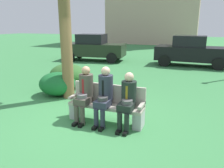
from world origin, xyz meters
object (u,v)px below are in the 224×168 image
seated_man_middle (104,93)px  parked_car_far (191,51)px  seated_man_right (128,98)px  shrub_mid_lawn (68,75)px  park_bench (107,105)px  shrub_near_bench (58,84)px  seated_man_left (85,91)px  parked_car_near (94,47)px

seated_man_middle → parked_car_far: bearing=79.8°
seated_man_right → shrub_mid_lawn: bearing=142.1°
park_bench → shrub_near_bench: bearing=150.8°
seated_man_left → seated_man_right: (1.08, -0.01, -0.03)m
seated_man_left → seated_man_middle: 0.51m
parked_car_near → parked_car_far: same height
park_bench → seated_man_right: (0.56, -0.13, 0.29)m
seated_man_left → seated_man_middle: (0.51, 0.00, 0.01)m
shrub_mid_lawn → parked_car_near: size_ratio=0.34×
park_bench → parked_car_near: size_ratio=0.45×
seated_man_left → seated_man_right: 1.08m
seated_man_middle → shrub_near_bench: seated_man_middle is taller
parked_car_near → shrub_near_bench: bearing=-73.5°
seated_man_middle → parked_car_far: size_ratio=0.35×
shrub_mid_lawn → parked_car_near: 6.15m
shrub_mid_lawn → shrub_near_bench: bearing=-76.8°
seated_man_middle → seated_man_right: (0.57, -0.01, -0.04)m
park_bench → seated_man_right: 0.64m
park_bench → parked_car_near: parked_car_near is taller
seated_man_middle → park_bench: bearing=87.3°
park_bench → shrub_near_bench: size_ratio=1.49×
seated_man_middle → parked_car_near: (-4.35, 8.28, 0.09)m
shrub_near_bench → seated_man_left: bearing=-38.3°
parked_car_far → seated_man_right: bearing=-96.5°
seated_man_right → shrub_mid_lawn: seated_man_right is taller
parked_car_near → seated_man_middle: bearing=-62.3°
seated_man_left → shrub_mid_lawn: (-2.03, 2.41, -0.31)m
seated_man_left → parked_car_near: 9.13m
seated_man_left → parked_car_far: bearing=76.5°
park_bench → seated_man_middle: 0.36m
seated_man_left → parked_car_far: size_ratio=0.34×
shrub_near_bench → shrub_mid_lawn: (-0.23, 0.99, 0.05)m
seated_man_middle → parked_car_near: bearing=117.7°
seated_man_middle → shrub_mid_lawn: 3.52m
seated_man_left → shrub_near_bench: (-1.80, 1.42, -0.36)m
shrub_mid_lawn → parked_car_near: parked_car_near is taller
park_bench → seated_man_left: seated_man_left is taller
park_bench → shrub_near_bench: park_bench is taller
seated_man_middle → shrub_mid_lawn: seated_man_middle is taller
seated_man_right → seated_man_middle: bearing=179.1°
park_bench → parked_car_near: (-4.35, 8.16, 0.42)m
seated_man_left → parked_car_near: (-3.83, 8.28, 0.10)m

